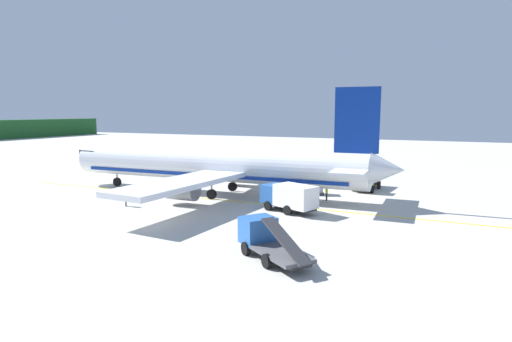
# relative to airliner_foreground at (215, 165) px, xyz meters

# --- Properties ---
(airliner_foreground) EXTENTS (34.68, 41.69, 11.90)m
(airliner_foreground) POSITION_rel_airliner_foreground_xyz_m (0.00, 0.00, 0.00)
(airliner_foreground) COLOR silver
(airliner_foreground) RESTS_ON ground
(service_truck_fuel) EXTENTS (4.23, 6.14, 2.67)m
(service_truck_fuel) POSITION_rel_airliner_foreground_xyz_m (-4.59, -10.73, -1.89)
(service_truck_fuel) COLOR #2659A5
(service_truck_fuel) RESTS_ON ground
(service_truck_baggage) EXTENTS (5.41, 6.24, 2.65)m
(service_truck_baggage) POSITION_rel_airliner_foreground_xyz_m (-17.21, -13.81, -2.22)
(service_truck_baggage) COLOR #2659A5
(service_truck_baggage) RESTS_ON ground
(service_truck_catering) EXTENTS (6.75, 2.86, 2.40)m
(service_truck_catering) POSITION_rel_airliner_foreground_xyz_m (10.52, -15.39, -1.99)
(service_truck_catering) COLOR yellow
(service_truck_catering) RESTS_ON ground
(cargo_container_near) EXTENTS (2.28, 2.28, 2.07)m
(cargo_container_near) POSITION_rel_airliner_foreground_xyz_m (4.91, -10.55, -2.41)
(cargo_container_near) COLOR #333338
(cargo_container_near) RESTS_ON ground
(crew_marshaller) EXTENTS (0.49, 0.47, 1.75)m
(crew_marshaller) POSITION_rel_airliner_foreground_xyz_m (-9.22, 5.09, -2.36)
(crew_marshaller) COLOR #191E33
(crew_marshaller) RESTS_ON ground
(crew_loader_left) EXTENTS (0.37, 0.59, 1.77)m
(crew_loader_left) POSITION_rel_airliner_foreground_xyz_m (12.90, -11.31, -2.34)
(crew_loader_left) COLOR #191E33
(crew_loader_left) RESTS_ON ground
(crew_loader_right) EXTENTS (0.63, 0.27, 1.72)m
(crew_loader_right) POSITION_rel_airliner_foreground_xyz_m (1.89, -12.65, -2.37)
(crew_loader_right) COLOR #191E33
(crew_loader_right) RESTS_ON ground
(apron_guide_line) EXTENTS (0.30, 60.00, 0.01)m
(apron_guide_line) POSITION_rel_airliner_foreground_xyz_m (-2.51, -4.43, -3.39)
(apron_guide_line) COLOR yellow
(apron_guide_line) RESTS_ON ground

